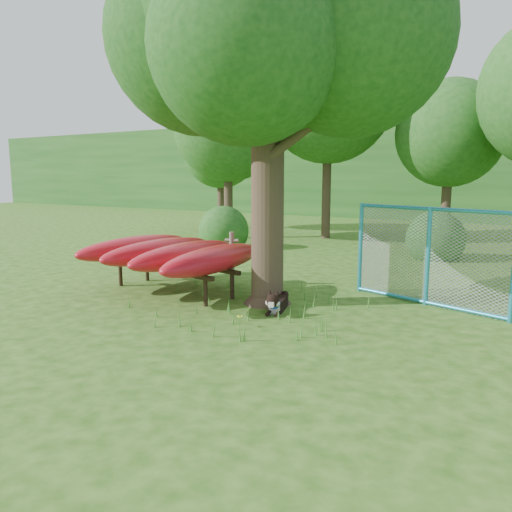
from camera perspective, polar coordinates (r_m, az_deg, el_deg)
The scene contains 14 objects.
ground at distance 9.17m, azimuth -5.01°, elevation -7.11°, with size 80.00×80.00×0.00m, color #265110.
oak_tree at distance 10.32m, azimuth 1.32°, elevation 25.14°, with size 6.61×5.82×8.10m.
wooden_post at distance 11.71m, azimuth -2.77°, elevation -0.14°, with size 0.35×0.13×1.27m.
kayak_rack at distance 11.14m, azimuth -9.53°, elevation 0.34°, with size 3.56×3.76×1.15m.
husky_dog at distance 9.52m, azimuth 2.38°, elevation -5.39°, with size 0.50×1.08×0.49m.
fence_section at distance 10.43m, azimuth 19.05°, elevation -0.03°, with size 3.24×1.09×3.28m.
wildflower_clump at distance 8.57m, azimuth -1.90°, elevation -7.05°, with size 0.10×0.09×0.21m.
bg_tree_a at distance 20.81m, azimuth -3.25°, elevation 14.46°, with size 4.40×4.40×6.70m.
bg_tree_b at distance 21.00m, azimuth 8.29°, elevation 17.43°, with size 5.20×5.20×8.22m.
bg_tree_c at distance 20.48m, azimuth 21.30°, elevation 12.89°, with size 4.00×4.00×6.12m.
bg_tree_f at distance 24.64m, azimuth -4.08°, elevation 11.87°, with size 3.60×3.60×5.55m.
shrub_left at distance 17.99m, azimuth -3.70°, elevation 0.97°, with size 1.80×1.80×1.80m, color #1D511A.
shrub_mid at distance 16.60m, azimuth 19.71°, elevation -0.25°, with size 1.80×1.80×1.80m, color #1D511A.
wooded_hillside at distance 35.46m, azimuth 23.17°, elevation 9.16°, with size 80.00×12.00×6.00m, color #1D511A.
Camera 1 is at (5.24, -7.07, 2.57)m, focal length 35.00 mm.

